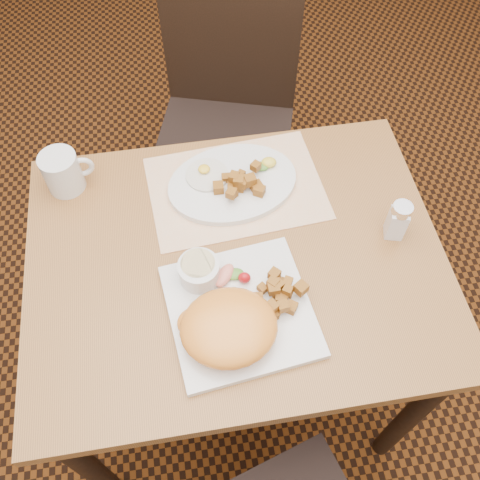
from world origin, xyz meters
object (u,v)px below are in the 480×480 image
(chair_far, at_px, (227,107))
(coffee_mug, at_px, (63,172))
(plate_oval, at_px, (232,183))
(salt_shaker, at_px, (398,220))
(plate_square, at_px, (240,311))
(table, at_px, (236,281))

(chair_far, xyz_separation_m, coffee_mug, (-0.43, -0.42, 0.26))
(plate_oval, xyz_separation_m, coffee_mug, (-0.38, 0.06, 0.04))
(salt_shaker, distance_m, coffee_mug, 0.75)
(salt_shaker, bearing_deg, plate_oval, 150.14)
(chair_far, height_order, salt_shaker, chair_far)
(coffee_mug, bearing_deg, chair_far, 44.20)
(plate_square, distance_m, plate_oval, 0.33)
(chair_far, height_order, coffee_mug, chair_far)
(chair_far, distance_m, plate_oval, 0.54)
(plate_square, relative_size, salt_shaker, 2.80)
(table, bearing_deg, coffee_mug, 144.16)
(coffee_mug, bearing_deg, plate_square, -48.36)
(chair_far, bearing_deg, salt_shaker, 129.18)
(coffee_mug, bearing_deg, plate_oval, -9.58)
(salt_shaker, bearing_deg, chair_far, 112.16)
(coffee_mug, bearing_deg, table, -35.84)
(table, xyz_separation_m, coffee_mug, (-0.36, 0.26, 0.16))
(table, distance_m, chair_far, 0.69)
(chair_far, relative_size, plate_square, 3.46)
(chair_far, distance_m, salt_shaker, 0.78)
(chair_far, bearing_deg, table, 100.64)
(table, xyz_separation_m, salt_shaker, (0.35, 0.01, 0.16))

